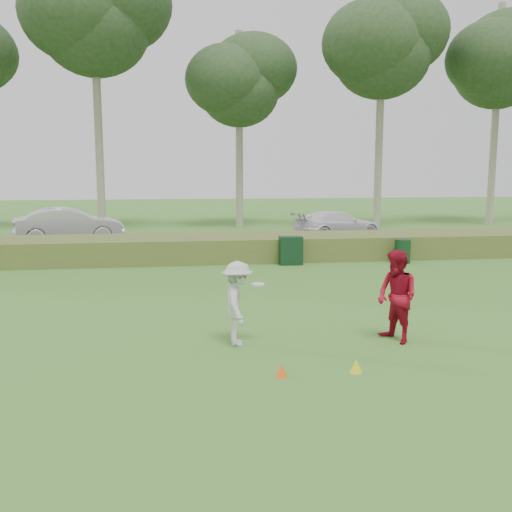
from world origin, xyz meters
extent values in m
plane|color=#367125|center=(0.00, 0.00, 0.00)|extent=(120.00, 120.00, 0.00)
cube|color=#4D5F26|center=(0.00, 12.00, 0.45)|extent=(80.00, 3.00, 0.90)
cube|color=#2D2D2D|center=(0.00, 17.00, 0.03)|extent=(80.00, 6.00, 0.06)
cylinder|color=gray|center=(-6.00, 23.00, 7.75)|extent=(0.44, 0.44, 15.50)
ellipsoid|color=#263F1F|center=(-6.00, 23.00, 11.62)|extent=(7.80, 7.80, 6.60)
cylinder|color=gray|center=(2.00, 24.50, 5.75)|extent=(0.44, 0.44, 11.50)
ellipsoid|color=#263F1F|center=(2.00, 24.50, 8.62)|extent=(6.24, 6.24, 5.28)
cylinder|color=gray|center=(10.00, 22.50, 7.00)|extent=(0.44, 0.44, 14.00)
ellipsoid|color=#263F1F|center=(10.00, 22.50, 10.50)|extent=(7.28, 7.28, 6.16)
cylinder|color=gray|center=(18.00, 23.80, 6.75)|extent=(0.44, 0.44, 13.50)
ellipsoid|color=#263F1F|center=(18.00, 23.80, 10.12)|extent=(7.02, 7.02, 5.94)
imported|color=silver|center=(-0.82, 0.88, 0.84)|extent=(0.69, 1.12, 1.67)
cylinder|color=white|center=(-0.42, 0.88, 1.21)|extent=(0.27, 0.27, 0.03)
imported|color=maroon|center=(2.36, 0.60, 0.93)|extent=(0.97, 1.09, 1.86)
cone|color=#FF5A0D|center=(-0.31, -1.03, 0.11)|extent=(0.20, 0.20, 0.22)
cone|color=yellow|center=(1.00, -1.01, 0.12)|extent=(0.21, 0.21, 0.24)
cube|color=black|center=(2.22, 10.29, 0.52)|extent=(0.85, 0.54, 1.04)
cylinder|color=#103218|center=(6.43, 10.04, 0.44)|extent=(0.79, 0.79, 0.89)
imported|color=silver|center=(-6.89, 17.84, 0.88)|extent=(5.24, 2.74, 1.64)
imported|color=white|center=(6.24, 17.97, 0.73)|extent=(4.99, 3.19, 1.35)
camera|label=1|loc=(-2.06, -10.03, 3.43)|focal=40.00mm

